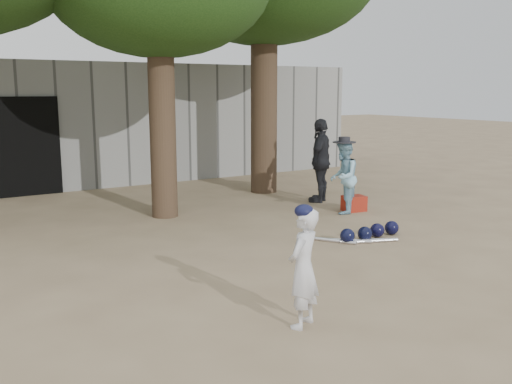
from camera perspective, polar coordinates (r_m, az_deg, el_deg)
ground at (r=7.01m, az=0.23°, el=-9.38°), size 70.00×70.00×0.00m
boy_player at (r=5.71m, az=4.75°, el=-7.59°), size 0.53×0.47×1.22m
spectator_blue at (r=11.00m, az=8.72°, el=1.47°), size 0.86×0.85×1.40m
spectator_dark at (r=12.07m, az=6.48°, el=3.15°), size 1.09×0.94×1.76m
red_bag at (r=11.33m, az=9.77°, el=-1.13°), size 0.47×0.39×0.30m
back_building at (r=16.31m, az=-19.84°, el=6.63°), size 16.00×5.24×3.00m
helmet_row at (r=9.28m, az=11.39°, el=-3.92°), size 1.19×0.29×0.23m
bat_pile at (r=9.04m, az=9.87°, el=-4.82°), size 1.10×0.83×0.06m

